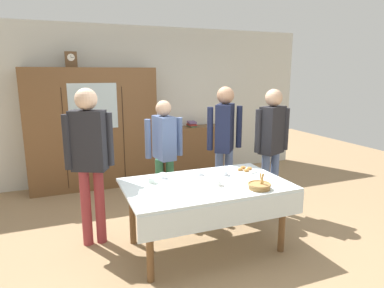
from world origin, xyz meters
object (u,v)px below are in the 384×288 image
at_px(tea_cup_back_edge, 218,183).
at_px(pastry_plate, 245,170).
at_px(tea_cup_near_right, 199,173).
at_px(bread_basket, 259,186).
at_px(dining_table, 207,193).
at_px(tea_cup_mid_right, 224,173).
at_px(wall_cabinet, 93,129).
at_px(spoon_mid_right, 213,192).
at_px(person_by_cabinet, 89,151).
at_px(tea_cup_center, 163,176).
at_px(person_behind_table_left, 272,139).
at_px(bookshelf_low, 192,151).
at_px(person_behind_table_right, 164,146).
at_px(tea_cup_near_left, 152,181).
at_px(spoon_near_left, 180,175).
at_px(book_stack, 192,124).
at_px(person_near_right_end, 225,136).
at_px(mantel_clock, 71,59).

distance_m(tea_cup_back_edge, pastry_plate, 0.64).
distance_m(tea_cup_near_right, tea_cup_back_edge, 0.42).
bearing_deg(bread_basket, pastry_plate, 72.99).
height_order(dining_table, tea_cup_mid_right, tea_cup_mid_right).
xyz_separation_m(wall_cabinet, spoon_mid_right, (0.85, -2.84, -0.24)).
bearing_deg(person_by_cabinet, wall_cabinet, 83.35).
height_order(tea_cup_center, person_behind_table_left, person_behind_table_left).
xyz_separation_m(bookshelf_low, pastry_plate, (-0.26, -2.37, 0.30)).
distance_m(pastry_plate, person_behind_table_right, 1.14).
height_order(tea_cup_near_left, spoon_mid_right, tea_cup_near_left).
relative_size(tea_cup_center, person_behind_table_right, 0.08).
bearing_deg(pastry_plate, dining_table, -156.62).
bearing_deg(person_behind_table_right, tea_cup_center, -108.36).
height_order(spoon_near_left, person_behind_table_left, person_behind_table_left).
distance_m(book_stack, person_behind_table_right, 1.83).
bearing_deg(tea_cup_back_edge, person_near_right_end, 59.65).
relative_size(book_stack, bread_basket, 0.98).
distance_m(bookshelf_low, book_stack, 0.51).
bearing_deg(dining_table, mantel_clock, 114.30).
distance_m(dining_table, book_stack, 2.80).
height_order(tea_cup_near_right, tea_cup_center, same).
height_order(dining_table, bookshelf_low, bookshelf_low).
distance_m(wall_cabinet, person_behind_table_left, 2.91).
relative_size(wall_cabinet, person_behind_table_left, 1.21).
height_order(dining_table, mantel_clock, mantel_clock).
bearing_deg(wall_cabinet, pastry_plate, -56.86).
xyz_separation_m(tea_cup_near_left, pastry_plate, (1.16, 0.02, -0.01)).
bearing_deg(bread_basket, spoon_near_left, 128.37).
xyz_separation_m(mantel_clock, pastry_plate, (1.79, -2.32, -1.35)).
height_order(mantel_clock, tea_cup_back_edge, mantel_clock).
height_order(mantel_clock, tea_cup_mid_right, mantel_clock).
bearing_deg(tea_cup_center, tea_cup_near_right, -3.71).
bearing_deg(wall_cabinet, person_behind_table_right, -62.49).
height_order(wall_cabinet, mantel_clock, mantel_clock).
xyz_separation_m(wall_cabinet, tea_cup_back_edge, (0.98, -2.68, -0.22)).
bearing_deg(bookshelf_low, pastry_plate, -96.23).
xyz_separation_m(tea_cup_near_right, tea_cup_mid_right, (0.26, -0.12, 0.00)).
relative_size(bookshelf_low, spoon_mid_right, 9.97).
bearing_deg(person_near_right_end, tea_cup_near_left, -151.35).
bearing_deg(mantel_clock, person_by_cabinet, -88.99).
distance_m(wall_cabinet, tea_cup_back_edge, 2.86).
distance_m(mantel_clock, bookshelf_low, 2.63).
height_order(mantel_clock, bookshelf_low, mantel_clock).
bearing_deg(person_by_cabinet, book_stack, 45.65).
distance_m(tea_cup_back_edge, spoon_mid_right, 0.21).
relative_size(mantel_clock, pastry_plate, 0.86).
height_order(mantel_clock, spoon_mid_right, mantel_clock).
bearing_deg(spoon_mid_right, tea_cup_near_left, 134.88).
relative_size(bookshelf_low, tea_cup_mid_right, 9.13).
relative_size(pastry_plate, person_behind_table_left, 0.16).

